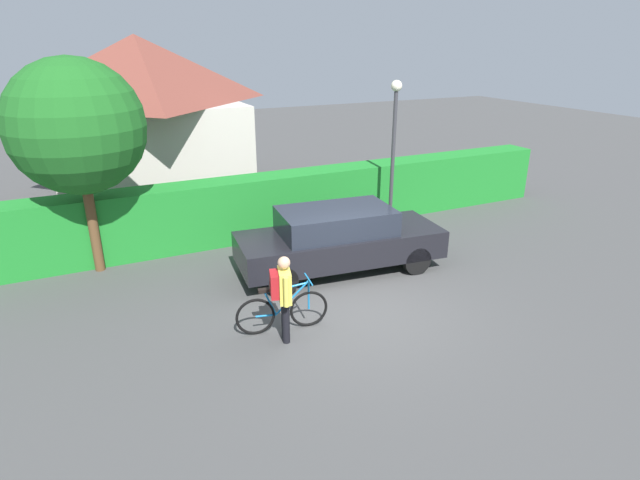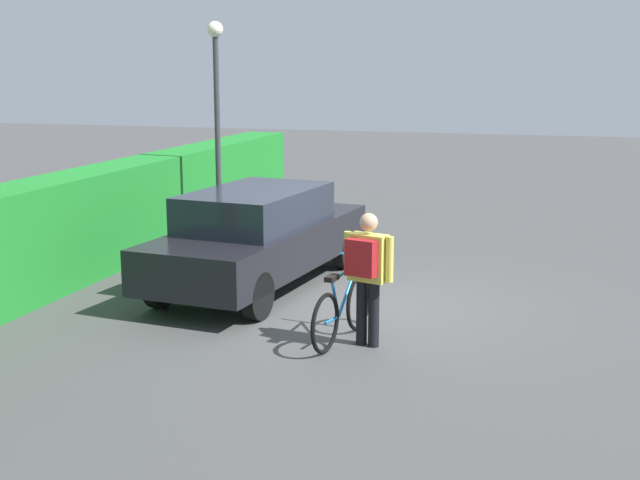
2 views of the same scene
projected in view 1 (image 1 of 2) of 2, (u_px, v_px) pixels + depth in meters
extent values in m
plane|color=#434343|center=(355.00, 308.00, 10.18)|extent=(60.00, 60.00, 0.00)
cube|color=#1C7B28|center=(271.00, 205.00, 13.76)|extent=(17.60, 0.90, 1.61)
cube|color=beige|center=(147.00, 149.00, 17.16)|extent=(5.63, 5.80, 3.06)
pyramid|color=brown|center=(137.00, 68.00, 16.23)|extent=(5.91, 6.09, 2.02)
cube|color=black|center=(340.00, 245.00, 11.59)|extent=(4.72, 2.15, 0.62)
cube|color=#1E232D|center=(336.00, 221.00, 11.35)|extent=(2.61, 1.72, 0.54)
cylinder|color=black|center=(387.00, 238.00, 12.84)|extent=(0.65, 0.25, 0.64)
cylinder|color=black|center=(417.00, 260.00, 11.54)|extent=(0.65, 0.25, 0.64)
cylinder|color=black|center=(265.00, 254.00, 11.87)|extent=(0.65, 0.25, 0.64)
cylinder|color=black|center=(283.00, 281.00, 10.57)|extent=(0.65, 0.25, 0.64)
torus|color=black|center=(309.00, 309.00, 9.40)|extent=(0.71, 0.16, 0.71)
torus|color=black|center=(255.00, 317.00, 9.14)|extent=(0.71, 0.16, 0.71)
cylinder|color=#1972B2|center=(292.00, 298.00, 9.22)|extent=(0.63, 0.13, 0.61)
cylinder|color=#1972B2|center=(270.00, 303.00, 9.13)|extent=(0.23, 0.07, 0.49)
cylinder|color=#1972B2|center=(285.00, 288.00, 9.11)|extent=(0.75, 0.15, 0.12)
cylinder|color=#1972B2|center=(266.00, 316.00, 9.19)|extent=(0.38, 0.09, 0.05)
cylinder|color=#1972B2|center=(309.00, 295.00, 9.30)|extent=(0.04, 0.04, 0.57)
cube|color=black|center=(264.00, 290.00, 9.01)|extent=(0.23, 0.13, 0.06)
cylinder|color=#1972B2|center=(309.00, 279.00, 9.19)|extent=(0.10, 0.50, 0.03)
cylinder|color=black|center=(285.00, 318.00, 9.03)|extent=(0.13, 0.13, 0.78)
cylinder|color=black|center=(286.00, 322.00, 8.88)|extent=(0.13, 0.13, 0.78)
cube|color=#D8CC4C|center=(285.00, 285.00, 8.71)|extent=(0.32, 0.50, 0.56)
sphere|color=tan|center=(284.00, 263.00, 8.56)|extent=(0.21, 0.21, 0.21)
cylinder|color=#D8CC4C|center=(283.00, 278.00, 8.96)|extent=(0.09, 0.09, 0.53)
cylinder|color=#D8CC4C|center=(286.00, 292.00, 8.45)|extent=(0.09, 0.09, 0.53)
cube|color=#A3191E|center=(275.00, 284.00, 8.67)|extent=(0.26, 0.40, 0.42)
cylinder|color=#38383D|center=(392.00, 164.00, 13.54)|extent=(0.10, 0.10, 3.72)
sphere|color=#F2EDCC|center=(397.00, 86.00, 12.82)|extent=(0.28, 0.28, 0.28)
cylinder|color=brown|center=(92.00, 220.00, 11.40)|extent=(0.22, 0.22, 2.40)
sphere|color=#1A5B1D|center=(76.00, 127.00, 10.66)|extent=(2.81, 2.81, 2.81)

